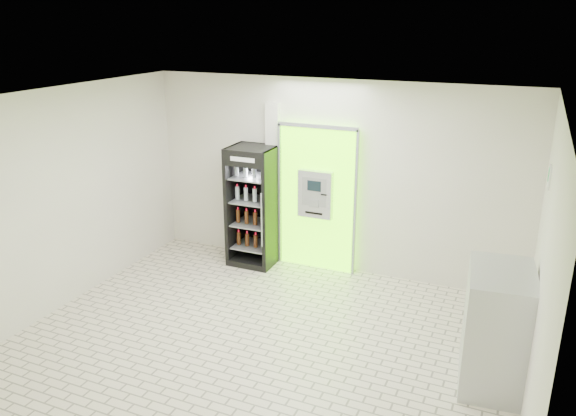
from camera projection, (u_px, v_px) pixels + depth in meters
The scene contains 7 objects.
ground at pixel (263, 343), 6.99m from camera, with size 6.00×6.00×0.00m, color beige.
room_shell at pixel (260, 203), 6.39m from camera, with size 6.00×6.00×6.00m.
atm_assembly at pixel (317, 197), 8.78m from camera, with size 1.30×0.24×2.33m.
pillar at pixel (273, 183), 9.06m from camera, with size 0.22×0.11×2.60m.
beverage_cooler at pixel (254, 208), 9.03m from camera, with size 0.74×0.70×1.94m.
steel_cabinet at pixel (496, 328), 6.05m from camera, with size 0.77×1.06×1.34m.
exit_sign at pixel (549, 177), 6.39m from camera, with size 0.02×0.22×0.26m.
Camera 1 is at (2.70, -5.44, 3.85)m, focal length 35.00 mm.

